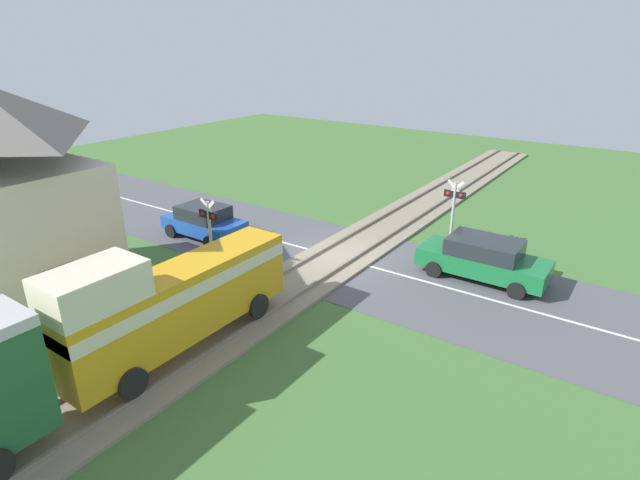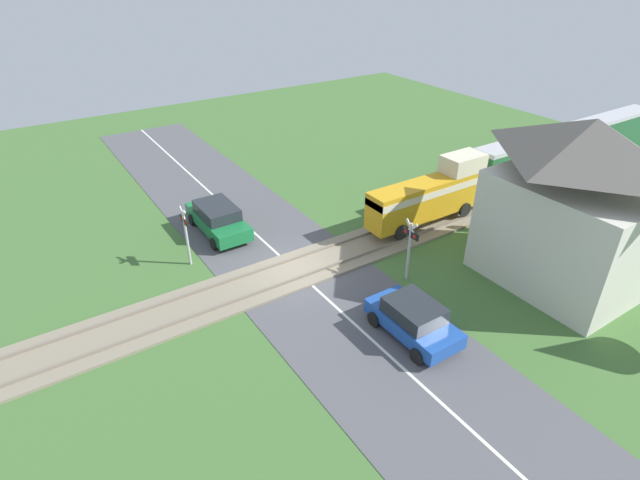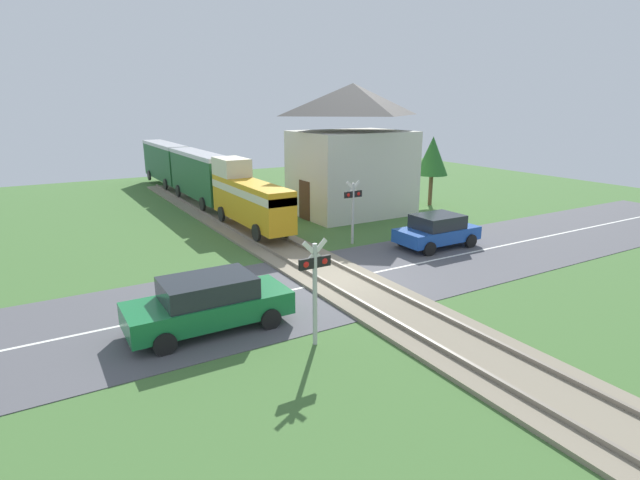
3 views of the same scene
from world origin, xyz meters
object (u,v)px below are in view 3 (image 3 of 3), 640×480
(station_building, at_px, (352,152))
(crossing_signal_east_approach, at_px, (353,203))
(pedestrian_by_station, at_px, (272,205))
(crossing_signal_west_approach, at_px, (315,278))
(train, at_px, (197,174))
(car_near_crossing, at_px, (209,302))
(car_far_side, at_px, (437,230))

(station_building, bearing_deg, crossing_signal_east_approach, -123.65)
(crossing_signal_east_approach, distance_m, station_building, 6.62)
(crossing_signal_east_approach, xyz_separation_m, pedestrian_by_station, (-0.99, 6.28, -1.06))
(crossing_signal_west_approach, bearing_deg, train, 81.01)
(crossing_signal_east_approach, distance_m, pedestrian_by_station, 6.44)
(train, bearing_deg, car_near_crossing, -106.53)
(car_near_crossing, relative_size, crossing_signal_east_approach, 1.57)
(station_building, bearing_deg, crossing_signal_west_approach, -127.54)
(pedestrian_by_station, bearing_deg, crossing_signal_east_approach, -81.08)
(car_far_side, bearing_deg, car_near_crossing, -165.65)
(crossing_signal_west_approach, bearing_deg, pedestrian_by_station, 68.90)
(crossing_signal_west_approach, bearing_deg, crossing_signal_east_approach, 49.91)
(crossing_signal_east_approach, height_order, station_building, station_building)
(car_far_side, bearing_deg, crossing_signal_west_approach, -150.58)
(station_building, relative_size, pedestrian_by_station, 4.15)
(train, relative_size, crossing_signal_east_approach, 8.16)
(train, relative_size, pedestrian_by_station, 13.56)
(train, height_order, car_near_crossing, train)
(car_far_side, distance_m, station_building, 8.14)
(car_near_crossing, distance_m, car_far_side, 11.62)
(pedestrian_by_station, bearing_deg, train, 109.43)
(pedestrian_by_station, bearing_deg, car_far_side, -65.68)
(crossing_signal_west_approach, height_order, pedestrian_by_station, crossing_signal_west_approach)
(car_near_crossing, relative_size, pedestrian_by_station, 2.61)
(car_far_side, relative_size, crossing_signal_west_approach, 1.29)
(crossing_signal_west_approach, distance_m, station_building, 16.25)
(car_near_crossing, relative_size, crossing_signal_west_approach, 1.57)
(car_near_crossing, height_order, station_building, station_building)
(car_near_crossing, xyz_separation_m, pedestrian_by_station, (7.38, 11.46, -0.01))
(car_far_side, bearing_deg, station_building, 85.02)
(crossing_signal_east_approach, xyz_separation_m, station_building, (3.56, 5.34, 1.65))
(crossing_signal_west_approach, height_order, crossing_signal_east_approach, same)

